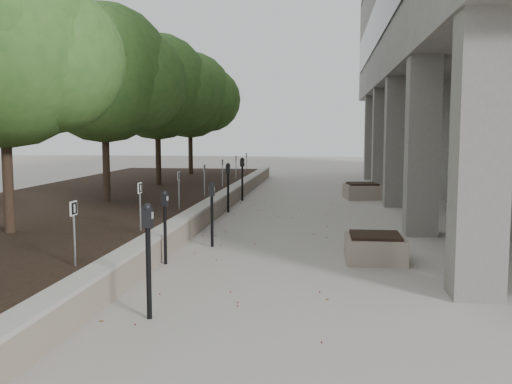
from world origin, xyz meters
The scene contains 22 objects.
ground centered at (0.00, 0.00, 0.00)m, with size 90.00×90.00×0.00m, color #ADA69F.
retaining_wall centered at (-1.82, 9.00, 0.25)m, with size 0.39×26.00×0.50m, color #A29280, non-canonical shape.
planting_bed centered at (-5.50, 9.00, 0.20)m, with size 7.00×26.00×0.40m, color black.
crabapple_tree_2 centered at (-4.80, 3.00, 3.12)m, with size 4.60×4.00×5.44m, color #325F24, non-canonical shape.
crabapple_tree_3 centered at (-4.80, 8.00, 3.12)m, with size 4.60×4.00×5.44m, color #325F24, non-canonical shape.
crabapple_tree_4 centered at (-4.80, 13.00, 3.12)m, with size 4.60×4.00×5.44m, color #325F24, non-canonical shape.
crabapple_tree_5 centered at (-4.80, 18.00, 3.12)m, with size 4.60×4.00×5.44m, color #325F24, non-canonical shape.
parking_sign_2 centered at (-2.35, 0.50, 0.88)m, with size 0.04×0.22×0.96m, color black, non-canonical shape.
parking_sign_3 centered at (-2.35, 3.50, 0.88)m, with size 0.04×0.22×0.96m, color black, non-canonical shape.
parking_sign_4 centered at (-2.35, 6.50, 0.88)m, with size 0.04×0.22×0.96m, color black, non-canonical shape.
parking_sign_5 centered at (-2.35, 9.50, 0.88)m, with size 0.04×0.22×0.96m, color black, non-canonical shape.
parking_sign_6 centered at (-2.35, 12.50, 0.88)m, with size 0.04×0.22×0.96m, color black, non-canonical shape.
parking_sign_7 centered at (-2.35, 15.50, 0.88)m, with size 0.04×0.22×0.96m, color black, non-canonical shape.
parking_sign_8 centered at (-2.35, 18.50, 0.88)m, with size 0.04×0.22×0.96m, color black, non-canonical shape.
parking_meter_1 centered at (-0.92, -0.51, 0.74)m, with size 0.15×0.10×1.48m, color black, non-canonical shape.
parking_meter_2 centered at (-1.55, 2.44, 0.66)m, with size 0.13×0.09×1.32m, color black, non-canonical shape.
parking_meter_3 centered at (-1.03, 4.06, 0.66)m, with size 0.13×0.09×1.32m, color black, non-canonical shape.
parking_meter_4 centered at (-1.55, 9.01, 0.72)m, with size 0.14×0.10×1.44m, color black, non-canonical shape.
parking_meter_5 centered at (-1.55, 11.82, 0.73)m, with size 0.14×0.10×1.46m, color black, non-canonical shape.
planter_front centered at (2.17, 3.15, 0.25)m, with size 1.07×1.07×0.50m, color #A29280, non-canonical shape.
planter_back centered at (2.50, 12.90, 0.28)m, with size 1.18×1.18×0.55m, color #A29280, non-canonical shape.
berry_scatter centered at (-0.10, 5.00, 0.01)m, with size 3.30×14.10×0.02m, color maroon, non-canonical shape.
Camera 1 is at (1.29, -7.43, 2.38)m, focal length 40.72 mm.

